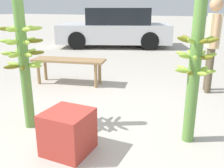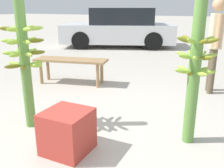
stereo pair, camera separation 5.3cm
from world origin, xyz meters
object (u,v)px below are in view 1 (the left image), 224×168
(banana_stalk_center, at_px, (195,64))
(banana_stalk_left, at_px, (24,58))
(vendor_person, at_px, (213,37))
(market_bench, at_px, (69,63))
(parked_car, at_px, (116,28))
(produce_crate, at_px, (68,132))

(banana_stalk_center, bearing_deg, banana_stalk_left, -165.54)
(vendor_person, distance_m, market_bench, 2.58)
(market_bench, height_order, parked_car, parked_car)
(banana_stalk_center, bearing_deg, vendor_person, 88.76)
(vendor_person, bearing_deg, produce_crate, 142.86)
(banana_stalk_left, xyz_separation_m, market_bench, (-0.58, 1.72, -0.45))
(produce_crate, bearing_deg, banana_stalk_center, 34.69)
(banana_stalk_center, relative_size, vendor_person, 1.08)
(vendor_person, bearing_deg, banana_stalk_center, 164.65)
(vendor_person, bearing_deg, market_bench, 90.18)
(banana_stalk_left, xyz_separation_m, produce_crate, (0.75, -0.27, -0.64))
(banana_stalk_left, bearing_deg, vendor_person, 51.49)
(banana_stalk_left, distance_m, parked_car, 6.69)
(banana_stalk_center, distance_m, market_bench, 2.75)
(banana_stalk_center, distance_m, produce_crate, 1.45)
(banana_stalk_left, bearing_deg, market_bench, 108.58)
(vendor_person, relative_size, produce_crate, 3.56)
(vendor_person, bearing_deg, banana_stalk_left, 127.39)
(market_bench, relative_size, parked_car, 0.32)
(produce_crate, bearing_deg, parked_car, 110.17)
(market_bench, bearing_deg, parked_car, 90.31)
(banana_stalk_center, xyz_separation_m, parked_car, (-3.54, 5.99, -0.20))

